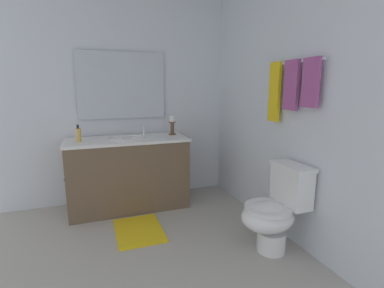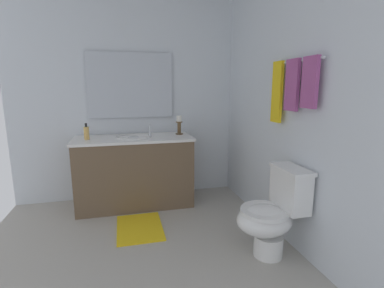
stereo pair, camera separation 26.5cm
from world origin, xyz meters
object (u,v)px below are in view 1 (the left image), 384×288
Objects in this scene: towel_near_corner at (311,83)px; candle_holder_tall at (172,125)px; sink_basin at (127,142)px; toilet at (275,210)px; towel_near_vanity at (275,92)px; mirror at (122,85)px; bath_mat at (139,230)px; towel_bar at (295,62)px; soap_bottle at (78,135)px; towel_center at (291,85)px; vanity_cabinet at (129,173)px.

candle_holder_tall is at bearing -155.61° from towel_near_corner.
sink_basin is 1.74m from toilet.
towel_near_vanity reaches higher than sink_basin.
mirror is 1.76m from towel_near_vanity.
candle_holder_tall is 1.61m from toilet.
towel_near_vanity is at bearing 151.38° from toilet.
sink_basin reaches higher than bath_mat.
towel_bar is 2.09m from bath_mat.
sink_basin is at bearing -142.72° from toilet.
soap_bottle is 1.18m from bath_mat.
towel_near_vanity is at bearing 180.00° from towel_center.
mirror is 1.66m from bath_mat.
vanity_cabinet is 2.24× the size of bath_mat.
vanity_cabinet is 1.03m from mirror.
vanity_cabinet is 3.34× the size of sink_basin.
towel_bar is 0.28m from towel_near_corner.
towel_near_corner is 2.03m from bath_mat.
towel_center is at bearing -90.00° from towel_bar.
soap_bottle is (0.02, -0.51, 0.11)m from sink_basin.
sink_basin is 1.91m from towel_bar.
towel_bar is at bearing 175.38° from towel_near_corner.
towel_near_corner is at bearing 0.00° from towel_near_vanity.
candle_holder_tall is 1.71m from towel_near_corner.
towel_near_vanity is 1.29× the size of towel_center.
vanity_cabinet is 0.70m from soap_bottle.
candle_holder_tall is 0.38× the size of bath_mat.
towel_near_corner is (0.45, 0.00, 0.08)m from towel_near_vanity.
mirror reaches higher than towel_center.
toilet is (1.63, 1.03, -1.03)m from mirror.
towel_bar is at bearing 28.67° from candle_holder_tall.
vanity_cabinet is 1.70m from toilet.
towel_near_vanity is at bearing 180.00° from towel_near_corner.
towel_center and towel_near_corner have the same top height.
candle_holder_tall reaches higher than bath_mat.
towel_center is 1.09× the size of towel_near_corner.
toilet is at bearing 54.85° from bath_mat.
toilet is at bearing 37.28° from sink_basin.
towel_center is (1.20, 1.23, 0.99)m from vanity_cabinet.
towel_near_vanity is at bearing 51.66° from vanity_cabinet.
candle_holder_tall is 0.60× the size of towel_near_corner.
sink_basin is 0.58m from candle_holder_tall.
mirror is 1.89× the size of towel_near_vanity.
mirror is 4.43× the size of candle_holder_tall.
vanity_cabinet reaches higher than bath_mat.
toilet is at bearing -55.75° from towel_bar.
candle_holder_tall is at bearing -147.16° from towel_near_vanity.
towel_near_vanity is 0.89× the size of bath_mat.
towel_near_vanity is (0.95, 1.74, 0.45)m from soap_bottle.
mirror is 1.68× the size of bath_mat.
soap_bottle reaches higher than bath_mat.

